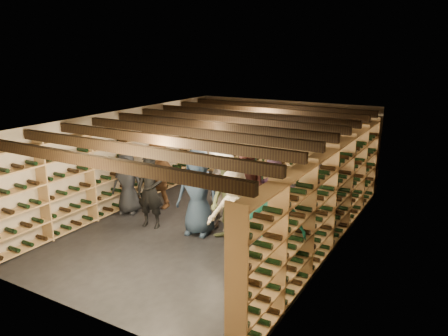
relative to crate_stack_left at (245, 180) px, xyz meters
name	(u,v)px	position (x,y,z in m)	size (l,w,h in m)	color
ground	(215,223)	(0.47, -2.39, -0.34)	(8.00, 8.00, 0.00)	black
walls	(215,173)	(0.47, -2.39, 0.86)	(5.52, 8.02, 2.40)	#BBA992
ceiling	(215,119)	(0.47, -2.39, 2.06)	(5.50, 8.00, 0.01)	beige
ceiling_joists	(215,126)	(0.47, -2.39, 1.92)	(5.40, 7.12, 0.18)	black
wine_rack_left	(128,164)	(-2.10, -2.39, 0.74)	(0.32, 7.50, 2.15)	tan
wine_rack_right	(328,198)	(3.04, -2.39, 0.74)	(0.32, 7.50, 2.15)	tan
wine_rack_back	(282,146)	(0.47, 1.44, 0.73)	(4.70, 0.30, 2.15)	tan
crate_stack_left	(245,180)	(0.00, 0.00, 0.00)	(0.59, 0.50, 0.68)	tan
crate_stack_right	(228,194)	(0.05, -1.06, -0.08)	(0.58, 0.47, 0.51)	tan
crate_loose	(298,214)	(1.98, -1.09, -0.25)	(0.50, 0.33, 0.17)	tan
person_0	(127,183)	(-1.71, -2.86, 0.43)	(0.75, 0.49, 1.53)	black
person_1	(150,191)	(-0.69, -3.25, 0.50)	(0.61, 0.40, 1.68)	black
person_2	(228,204)	(1.23, -3.14, 0.51)	(0.83, 0.65, 1.71)	#4E5735
person_3	(234,214)	(1.58, -3.56, 0.51)	(1.10, 0.63, 1.70)	beige
person_4	(274,232)	(2.65, -4.11, 0.59)	(1.09, 0.45, 1.85)	#1A7968
person_5	(158,173)	(-1.39, -2.10, 0.51)	(1.57, 0.50, 1.70)	brown
person_6	(198,192)	(0.43, -3.03, 0.60)	(0.92, 0.60, 1.87)	#213045
person_7	(221,196)	(0.74, -2.58, 0.44)	(0.57, 0.37, 1.55)	slate
person_8	(247,189)	(1.21, -2.30, 0.59)	(0.91, 0.71, 1.87)	#4B231E
person_9	(220,184)	(0.43, -2.13, 0.53)	(1.12, 0.65, 1.74)	#B1A9A0
person_10	(252,179)	(0.74, -1.09, 0.42)	(0.89, 0.37, 1.52)	#294F2E
person_11	(272,194)	(1.71, -2.03, 0.47)	(1.49, 0.48, 1.61)	#8C5E8A
person_12	(319,199)	(2.65, -1.73, 0.44)	(0.76, 0.49, 1.55)	#333337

